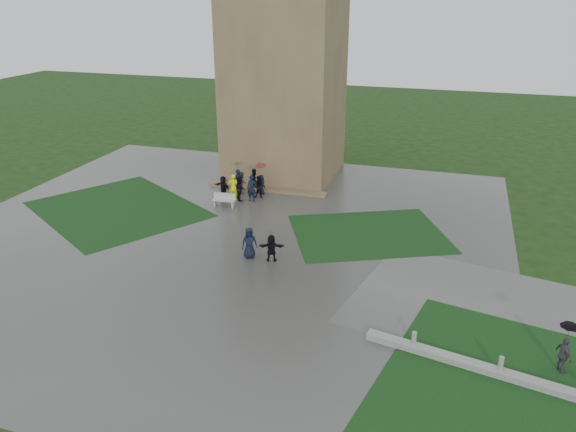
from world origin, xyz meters
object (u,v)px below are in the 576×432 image
(tower, at_px, (285,59))
(pedestrian_mid, at_px, (249,243))
(pedestrian_path, at_px, (565,347))
(bench, at_px, (224,200))
(pedestrian_near, at_px, (271,248))

(tower, bearing_deg, pedestrian_mid, -79.96)
(tower, distance_m, pedestrian_path, 28.72)
(bench, height_order, pedestrian_path, pedestrian_path)
(pedestrian_path, bearing_deg, tower, 130.47)
(bench, xyz_separation_m, pedestrian_mid, (4.46, -6.87, 0.41))
(bench, relative_size, pedestrian_path, 0.72)
(bench, bearing_deg, pedestrian_near, -55.51)
(pedestrian_mid, xyz_separation_m, pedestrian_path, (15.24, -5.82, 0.24))
(pedestrian_mid, distance_m, pedestrian_path, 16.31)
(tower, bearing_deg, pedestrian_path, -49.53)
(bench, height_order, pedestrian_mid, pedestrian_mid)
(pedestrian_mid, xyz_separation_m, pedestrian_near, (1.30, -0.03, -0.12))
(pedestrian_near, bearing_deg, tower, -91.36)
(tower, xyz_separation_m, pedestrian_mid, (2.69, -15.19, -8.10))
(tower, relative_size, pedestrian_path, 7.96)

